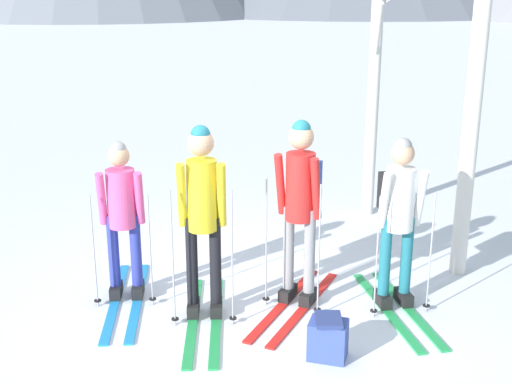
% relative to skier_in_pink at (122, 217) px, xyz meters
% --- Properties ---
extents(ground_plane, '(400.00, 400.00, 0.00)m').
position_rel_skier_in_pink_xyz_m(ground_plane, '(1.15, -0.15, -0.87)').
color(ground_plane, white).
extents(skier_in_pink, '(0.61, 1.76, 1.62)m').
position_rel_skier_in_pink_xyz_m(skier_in_pink, '(0.00, 0.00, 0.00)').
color(skier_in_pink, '#1E84D1').
rests_on(skier_in_pink, ground).
extents(skier_in_yellow, '(0.61, 1.76, 1.86)m').
position_rel_skier_in_pink_xyz_m(skier_in_yellow, '(0.82, -0.36, 0.19)').
color(skier_in_yellow, green).
rests_on(skier_in_yellow, ground).
extents(skier_in_red, '(0.99, 1.69, 1.85)m').
position_rel_skier_in_pink_xyz_m(skier_in_red, '(1.73, -0.07, 0.19)').
color(skier_in_red, red).
rests_on(skier_in_red, ground).
extents(skier_in_white, '(0.66, 1.69, 1.70)m').
position_rel_skier_in_pink_xyz_m(skier_in_white, '(2.66, -0.12, 0.08)').
color(skier_in_white, green).
rests_on(skier_in_white, ground).
extents(birch_tree_tall, '(0.70, 0.72, 3.96)m').
position_rel_skier_in_pink_xyz_m(birch_tree_tall, '(2.82, 2.63, 1.14)').
color(birch_tree_tall, silver).
rests_on(birch_tree_tall, ground).
extents(birch_tree_slender, '(0.56, 0.25, 5.33)m').
position_rel_skier_in_pink_xyz_m(birch_tree_slender, '(3.51, 0.67, 1.84)').
color(birch_tree_slender, silver).
rests_on(birch_tree_slender, ground).
extents(backpack_on_snow_front, '(0.37, 0.32, 0.38)m').
position_rel_skier_in_pink_xyz_m(backpack_on_snow_front, '(1.93, -1.11, -0.69)').
color(backpack_on_snow_front, '#384C99').
rests_on(backpack_on_snow_front, ground).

